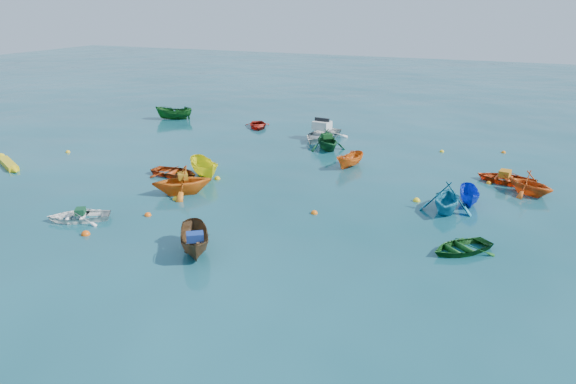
% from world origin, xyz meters
% --- Properties ---
extents(ground, '(160.00, 160.00, 0.00)m').
position_xyz_m(ground, '(0.00, 0.00, 0.00)').
color(ground, '#093A42').
rests_on(ground, ground).
extents(dinghy_white_near, '(3.46, 3.20, 0.59)m').
position_xyz_m(dinghy_white_near, '(-7.79, -1.50, 0.00)').
color(dinghy_white_near, white).
rests_on(dinghy_white_near, ground).
extents(sampan_brown_mid, '(2.68, 3.16, 1.18)m').
position_xyz_m(sampan_brown_mid, '(-0.87, -2.34, 0.00)').
color(sampan_brown_mid, '#4E331C').
rests_on(sampan_brown_mid, ground).
extents(dinghy_orange_w, '(4.09, 4.04, 1.63)m').
position_xyz_m(dinghy_orange_w, '(-5.45, 3.57, 0.00)').
color(dinghy_orange_w, orange).
rests_on(dinghy_orange_w, ground).
extents(sampan_yellow_mid, '(3.18, 2.97, 1.23)m').
position_xyz_m(sampan_yellow_mid, '(-5.92, 6.56, 0.00)').
color(sampan_yellow_mid, yellow).
rests_on(sampan_yellow_mid, ground).
extents(dinghy_green_e, '(3.27, 3.34, 0.57)m').
position_xyz_m(dinghy_green_e, '(8.97, 2.09, 0.00)').
color(dinghy_green_e, '#114C16').
rests_on(dinghy_green_e, ground).
extents(dinghy_cyan_se, '(2.77, 3.13, 1.54)m').
position_xyz_m(dinghy_cyan_se, '(7.68, 6.56, 0.00)').
color(dinghy_cyan_se, teal).
rests_on(dinghy_cyan_se, ground).
extents(dinghy_red_nw, '(3.08, 2.28, 0.62)m').
position_xyz_m(dinghy_red_nw, '(-7.68, 6.08, 0.00)').
color(dinghy_red_nw, '#A7350D').
rests_on(dinghy_red_nw, ground).
extents(sampan_orange_n, '(1.55, 2.70, 0.98)m').
position_xyz_m(sampan_orange_n, '(1.12, 11.90, 0.00)').
color(sampan_orange_n, orange).
rests_on(sampan_orange_n, ground).
extents(dinghy_green_n, '(3.73, 3.77, 1.50)m').
position_xyz_m(dinghy_green_n, '(-1.61, 15.31, 0.00)').
color(dinghy_green_n, '#124D22').
rests_on(dinghy_green_n, ground).
extents(dinghy_red_ne, '(3.50, 2.74, 0.66)m').
position_xyz_m(dinghy_red_ne, '(10.06, 12.48, 0.00)').
color(dinghy_red_ne, '#C73B10').
rests_on(dinghy_red_ne, ground).
extents(sampan_blue_far, '(1.39, 2.57, 0.94)m').
position_xyz_m(sampan_blue_far, '(8.59, 8.13, 0.00)').
color(sampan_blue_far, '#1030C8').
rests_on(sampan_blue_far, ground).
extents(dinghy_red_far, '(3.13, 3.43, 0.58)m').
position_xyz_m(dinghy_red_far, '(-9.01, 19.54, 0.00)').
color(dinghy_red_far, '#A0180D').
rests_on(dinghy_red_far, ground).
extents(dinghy_orange_far, '(3.41, 3.31, 1.37)m').
position_xyz_m(dinghy_orange_far, '(11.32, 10.84, 0.00)').
color(dinghy_orange_far, '#CF5213').
rests_on(dinghy_orange_far, ground).
extents(sampan_green_far, '(3.32, 2.20, 1.20)m').
position_xyz_m(sampan_green_far, '(-17.00, 19.56, 0.00)').
color(sampan_green_far, '#124D16').
rests_on(sampan_green_far, ground).
extents(kayak_yellow, '(3.64, 2.38, 0.39)m').
position_xyz_m(kayak_yellow, '(-18.20, 3.63, 0.00)').
color(kayak_yellow, gold).
rests_on(kayak_yellow, ground).
extents(motorboat_white, '(3.49, 4.54, 1.47)m').
position_xyz_m(motorboat_white, '(-2.99, 17.99, 0.00)').
color(motorboat_white, silver).
rests_on(motorboat_white, ground).
extents(tarp_green_a, '(0.66, 0.70, 0.27)m').
position_xyz_m(tarp_green_a, '(-7.71, -1.45, 0.43)').
color(tarp_green_a, '#114426').
rests_on(tarp_green_a, dinghy_white_near).
extents(tarp_blue_a, '(0.85, 0.81, 0.33)m').
position_xyz_m(tarp_blue_a, '(-0.79, -2.46, 0.75)').
color(tarp_blue_a, navy).
rests_on(tarp_blue_a, sampan_brown_mid).
extents(tarp_orange_a, '(0.78, 0.80, 0.31)m').
position_xyz_m(tarp_orange_a, '(-5.41, 3.61, 0.97)').
color(tarp_orange_a, '#B77112').
rests_on(tarp_orange_a, dinghy_orange_w).
extents(tarp_green_b, '(0.85, 0.83, 0.33)m').
position_xyz_m(tarp_green_b, '(-1.67, 15.39, 0.92)').
color(tarp_green_b, '#114418').
rests_on(tarp_green_b, dinghy_green_n).
extents(tarp_orange_b, '(0.67, 0.82, 0.36)m').
position_xyz_m(tarp_orange_b, '(9.96, 12.50, 0.51)').
color(tarp_orange_b, '#C07013').
rests_on(tarp_orange_b, dinghy_red_ne).
extents(buoy_or_a, '(0.39, 0.39, 0.39)m').
position_xyz_m(buoy_or_a, '(-6.26, -2.74, 0.00)').
color(buoy_or_a, '#F0580D').
rests_on(buoy_or_a, ground).
extents(buoy_ye_a, '(0.35, 0.35, 0.35)m').
position_xyz_m(buoy_ye_a, '(-5.25, 2.66, 0.00)').
color(buoy_ye_a, yellow).
rests_on(buoy_ye_a, ground).
extents(buoy_or_b, '(0.33, 0.33, 0.33)m').
position_xyz_m(buoy_or_b, '(1.96, 3.67, 0.00)').
color(buoy_or_b, orange).
rests_on(buoy_or_b, ground).
extents(buoy_ye_b, '(0.31, 0.31, 0.31)m').
position_xyz_m(buoy_ye_b, '(-17.26, 7.58, 0.00)').
color(buoy_ye_b, yellow).
rests_on(buoy_ye_b, ground).
extents(buoy_or_c, '(0.33, 0.33, 0.33)m').
position_xyz_m(buoy_or_c, '(-5.19, 0.23, 0.00)').
color(buoy_or_c, '#FF5D0D').
rests_on(buoy_or_c, ground).
extents(buoy_ye_c, '(0.37, 0.37, 0.37)m').
position_xyz_m(buoy_ye_c, '(6.11, 7.39, 0.00)').
color(buoy_ye_c, yellow).
rests_on(buoy_ye_c, ground).
extents(buoy_or_d, '(0.30, 0.30, 0.30)m').
position_xyz_m(buoy_or_d, '(9.22, 11.88, 0.00)').
color(buoy_or_d, orange).
rests_on(buoy_or_d, ground).
extents(buoy_ye_d, '(0.34, 0.34, 0.34)m').
position_xyz_m(buoy_ye_d, '(-5.08, 6.51, 0.00)').
color(buoy_ye_d, gold).
rests_on(buoy_ye_d, ground).
extents(buoy_or_e, '(0.29, 0.29, 0.29)m').
position_xyz_m(buoy_or_e, '(9.52, 19.20, 0.00)').
color(buoy_or_e, orange).
rests_on(buoy_or_e, ground).
extents(buoy_ye_e, '(0.29, 0.29, 0.29)m').
position_xyz_m(buoy_ye_e, '(5.70, 17.79, 0.00)').
color(buoy_ye_e, yellow).
rests_on(buoy_ye_e, ground).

